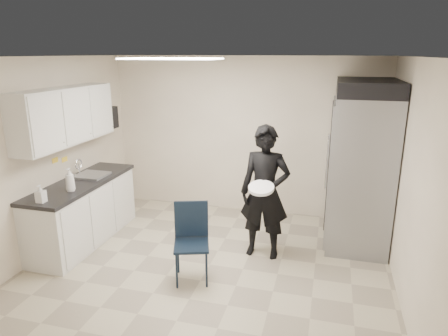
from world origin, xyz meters
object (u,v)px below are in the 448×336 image
(lower_counter, at_px, (84,213))
(folding_chair, at_px, (191,245))
(commercial_fridge, at_px, (360,170))
(man_tuxedo, at_px, (265,193))

(lower_counter, height_order, folding_chair, folding_chair)
(commercial_fridge, bearing_deg, folding_chair, -139.26)
(lower_counter, height_order, commercial_fridge, commercial_fridge)
(folding_chair, bearing_deg, man_tuxedo, 31.33)
(lower_counter, bearing_deg, commercial_fridge, 15.88)
(lower_counter, xyz_separation_m, folding_chair, (1.85, -0.59, 0.03))
(commercial_fridge, bearing_deg, man_tuxedo, -146.29)
(commercial_fridge, relative_size, folding_chair, 2.30)
(man_tuxedo, bearing_deg, commercial_fridge, 35.64)
(lower_counter, height_order, man_tuxedo, man_tuxedo)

